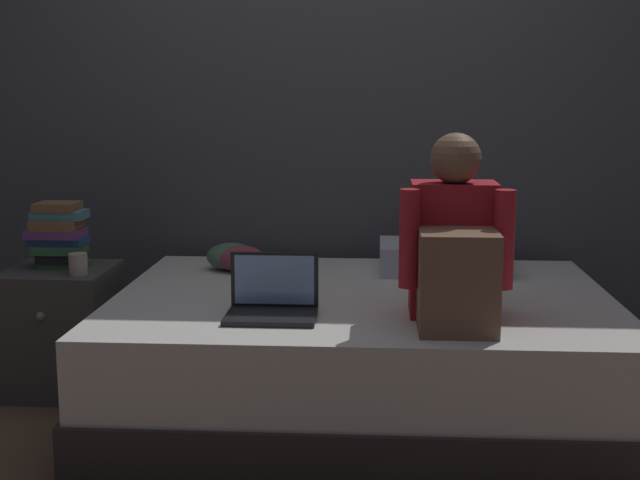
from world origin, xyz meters
TOP-DOWN VIEW (x-y plane):
  - ground_plane at (0.00, 0.00)m, footprint 8.00×8.00m
  - wall_back at (0.00, 1.20)m, footprint 5.60×0.10m
  - bed at (0.20, 0.30)m, footprint 2.00×1.50m
  - nightstand at (-1.10, 0.46)m, footprint 0.44×0.46m
  - person_sitting at (0.52, -0.09)m, footprint 0.39×0.44m
  - laptop at (-0.12, -0.07)m, footprint 0.32×0.23m
  - pillow at (0.55, 0.75)m, footprint 0.56×0.36m
  - book_stack at (-1.10, 0.49)m, footprint 0.24×0.17m
  - mug at (-0.97, 0.34)m, footprint 0.08×0.08m
  - clothes_pile at (-0.38, 0.72)m, footprint 0.27×0.22m

SIDE VIEW (x-z plane):
  - ground_plane at x=0.00m, z-range 0.00..0.00m
  - bed at x=0.20m, z-range 0.00..0.48m
  - nightstand at x=-1.10m, z-range 0.00..0.54m
  - laptop at x=-0.12m, z-range 0.43..0.65m
  - clothes_pile at x=-0.38m, z-range 0.48..0.61m
  - pillow at x=0.55m, z-range 0.49..0.62m
  - mug at x=-0.97m, z-range 0.54..0.63m
  - book_stack at x=-1.10m, z-range 0.54..0.82m
  - person_sitting at x=0.52m, z-range 0.41..1.06m
  - wall_back at x=0.00m, z-range 0.00..2.70m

